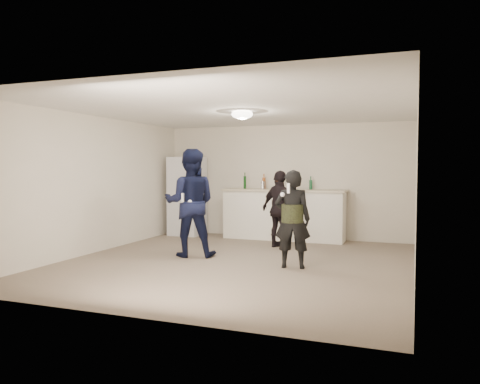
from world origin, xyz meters
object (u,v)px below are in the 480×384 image
(shaker, at_px, (263,185))
(man, at_px, (190,203))
(spectator, at_px, (280,209))
(woman, at_px, (292,219))
(counter, at_px, (283,215))
(fridge, at_px, (187,196))

(shaker, relative_size, man, 0.09)
(spectator, bearing_deg, man, 75.24)
(woman, bearing_deg, shaker, -73.07)
(counter, xyz_separation_m, spectator, (0.21, -1.03, 0.23))
(counter, xyz_separation_m, man, (-1.02, -2.43, 0.42))
(shaker, distance_m, woman, 3.09)
(man, bearing_deg, counter, -132.10)
(woman, height_order, spectator, woman)
(man, height_order, spectator, man)
(fridge, xyz_separation_m, man, (1.26, -2.36, 0.04))
(fridge, bearing_deg, shaker, 2.34)
(woman, xyz_separation_m, spectator, (-0.68, 1.71, -0.01))
(counter, bearing_deg, fridge, -178.25)
(woman, relative_size, spectator, 1.01)
(fridge, height_order, spectator, fridge)
(fridge, bearing_deg, woman, -40.01)
(shaker, xyz_separation_m, woman, (1.36, -2.74, -0.41))
(counter, distance_m, shaker, 0.80)
(man, distance_m, spectator, 1.88)
(shaker, distance_m, man, 2.51)
(man, bearing_deg, fridge, -81.12)
(counter, distance_m, woman, 2.89)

